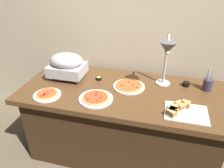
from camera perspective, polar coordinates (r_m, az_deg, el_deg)
name	(u,v)px	position (r m, az deg, el deg)	size (l,w,h in m)	color
ground_plane	(121,149)	(2.48, 2.39, -16.82)	(8.00, 8.00, 0.00)	brown
back_wall	(134,29)	(2.29, 5.82, 14.26)	(4.40, 0.04, 2.40)	#C6B593
buffet_table	(122,122)	(2.22, 2.60, -9.92)	(1.90, 0.84, 0.76)	brown
chafing_dish	(67,64)	(2.21, -11.86, 5.09)	(0.35, 0.28, 0.26)	#B7BABF
heat_lamp	(167,52)	(1.87, 14.32, 8.17)	(0.15, 0.33, 0.49)	#B7BABF
pizza_plate_front	(129,86)	(2.05, 4.50, -0.48)	(0.30, 0.30, 0.03)	white
pizza_plate_center	(96,98)	(1.87, -4.30, -3.73)	(0.30, 0.30, 0.03)	white
pizza_plate_raised_stand	(47,94)	(2.00, -16.77, -2.65)	(0.24, 0.24, 0.03)	white
sandwich_platter	(181,110)	(1.79, 17.80, -6.61)	(0.33, 0.26, 0.06)	white
sauce_cup_near	(99,78)	(2.18, -3.52, 1.53)	(0.06, 0.06, 0.03)	black
sauce_cup_far	(186,84)	(2.18, 19.00, 0.02)	(0.07, 0.07, 0.04)	black
utensil_holder	(208,84)	(2.16, 23.94, -0.07)	(0.08, 0.08, 0.23)	#383347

